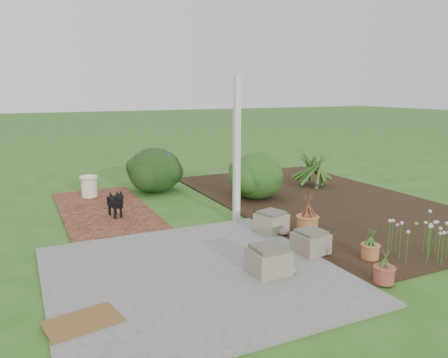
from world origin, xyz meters
name	(u,v)px	position (x,y,z in m)	size (l,w,h in m)	color
ground	(224,224)	(0.00, 0.00, 0.00)	(80.00, 80.00, 0.00)	#2F611E
concrete_patio	(194,274)	(-1.25, -1.75, 0.02)	(3.50, 3.50, 0.04)	#62625F
brick_path	(104,209)	(-1.70, 1.75, 0.02)	(1.60, 3.50, 0.04)	brown
garden_bed	(322,201)	(2.50, 0.50, 0.01)	(4.00, 7.00, 0.03)	black
veranda_post	(237,150)	(0.30, 0.10, 1.25)	(0.10, 0.10, 2.50)	white
stone_trough_near	(311,243)	(0.48, -1.82, 0.18)	(0.41, 0.41, 0.28)	#77675A
stone_trough_mid	(268,261)	(-0.41, -2.16, 0.19)	(0.45, 0.45, 0.30)	gray
stone_trough_far	(271,222)	(0.48, -0.78, 0.18)	(0.42, 0.42, 0.28)	gray
coir_doormat	(83,322)	(-2.68, -2.40, 0.05)	(0.70, 0.45, 0.02)	brown
black_dog	(116,202)	(-1.61, 1.09, 0.32)	(0.22, 0.54, 0.47)	black
cream_ceramic_urn	(89,187)	(-1.81, 2.84, 0.26)	(0.32, 0.32, 0.43)	#F1EAC7
evergreen_shrub	(256,175)	(1.37, 1.29, 0.52)	(1.15, 1.15, 0.98)	#0F3D0F
agapanthus_clump_back	(313,164)	(3.14, 1.70, 0.55)	(1.15, 1.15, 1.03)	#1C3D10
agapanthus_clump_front	(260,160)	(2.64, 3.31, 0.45)	(0.95, 0.95, 0.84)	#0B4210
pink_flower_patch	(425,239)	(1.72, -2.67, 0.31)	(0.89, 0.89, 0.57)	#113D0F
terracotta_pot_bronze	(307,224)	(0.97, -1.07, 0.17)	(0.34, 0.34, 0.27)	#B66F3D
terracotta_pot_small_left	(370,251)	(1.10, -2.33, 0.13)	(0.23, 0.23, 0.20)	#B86D3E
terracotta_pot_small_right	(384,275)	(0.69, -2.98, 0.13)	(0.24, 0.24, 0.20)	#9D4435
purple_flowering_bush	(155,169)	(-0.35, 2.88, 0.51)	(1.20, 1.20, 1.02)	black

